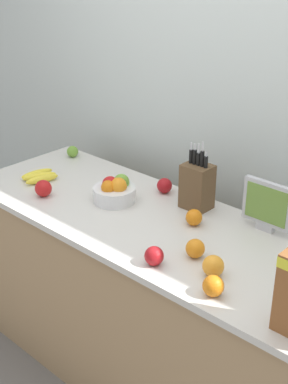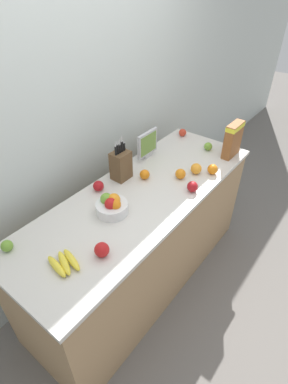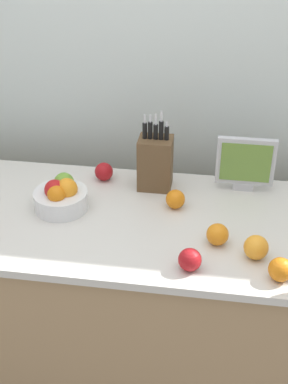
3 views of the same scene
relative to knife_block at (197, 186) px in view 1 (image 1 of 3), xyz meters
name	(u,v)px [view 1 (image 1 of 3)]	position (x,y,z in m)	size (l,w,h in m)	color
ground_plane	(153,375)	(-0.05, -0.24, -1.01)	(14.00, 14.00, 0.00)	slate
wall_back	(233,107)	(-0.05, 0.34, 0.29)	(9.00, 0.06, 2.60)	silver
counter	(153,304)	(-0.05, -0.24, -0.56)	(2.03, 0.71, 0.90)	tan
knife_block	(197,186)	(0.00, 0.00, 0.00)	(0.13, 0.11, 0.33)	brown
small_monitor	(267,205)	(0.35, 0.03, 0.01)	(0.23, 0.03, 0.22)	#B7B7BC
fruit_bowl	(115,191)	(-0.33, -0.21, -0.06)	(0.20, 0.20, 0.13)	silver
banana_bunch	(39,176)	(-0.79, -0.30, -0.09)	(0.15, 0.21, 0.04)	yellow
apple_leftmost	(164,186)	(-0.21, 0.02, -0.07)	(0.08, 0.08, 0.08)	#A31419
apple_rear	(73,152)	(-0.91, 0.03, -0.08)	(0.07, 0.07, 0.07)	#6B9E33
apple_middle	(43,188)	(-0.62, -0.41, -0.07)	(0.08, 0.08, 0.08)	red
apple_near_bananas	(154,256)	(0.18, -0.49, -0.07)	(0.08, 0.08, 0.08)	#A31419
orange_front_left	(195,248)	(0.26, -0.35, -0.07)	(0.08, 0.08, 0.08)	orange
orange_mid_left	(213,266)	(0.39, -0.40, -0.07)	(0.08, 0.08, 0.08)	orange
orange_near_bowl	(213,286)	(0.46, -0.50, -0.07)	(0.08, 0.08, 0.08)	orange
orange_by_cereal	(194,217)	(0.10, -0.14, -0.07)	(0.07, 0.07, 0.07)	orange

